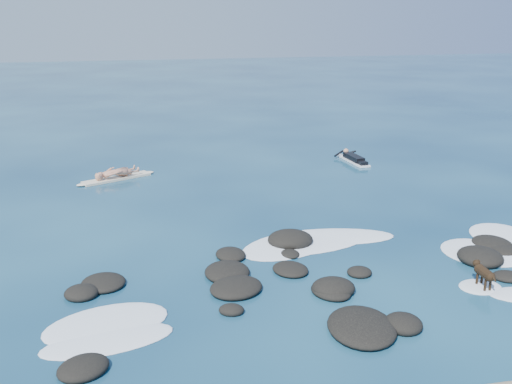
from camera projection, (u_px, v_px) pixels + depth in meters
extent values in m
plane|color=#0A2642|center=(338.00, 259.00, 16.01)|extent=(160.00, 160.00, 0.00)
ellipsoid|color=black|center=(231.00, 310.00, 13.11)|extent=(0.73, 0.67, 0.26)
ellipsoid|color=black|center=(502.00, 250.00, 16.48)|extent=(1.02, 1.01, 0.24)
ellipsoid|color=black|center=(83.00, 368.00, 10.92)|extent=(1.30, 1.24, 0.32)
ellipsoid|color=black|center=(236.00, 288.00, 14.15)|extent=(1.74, 1.65, 0.35)
ellipsoid|color=black|center=(290.00, 269.00, 15.22)|extent=(1.25, 1.31, 0.26)
ellipsoid|color=black|center=(227.00, 272.00, 15.02)|extent=(1.38, 1.50, 0.35)
ellipsoid|color=black|center=(480.00, 257.00, 15.89)|extent=(1.64, 1.69, 0.46)
ellipsoid|color=black|center=(290.00, 240.00, 17.07)|extent=(1.57, 1.46, 0.54)
ellipsoid|color=black|center=(231.00, 255.00, 16.16)|extent=(0.96, 1.10, 0.29)
ellipsoid|color=black|center=(333.00, 288.00, 14.09)|extent=(1.17, 1.07, 0.44)
ellipsoid|color=black|center=(331.00, 291.00, 13.99)|extent=(1.25, 1.35, 0.30)
ellipsoid|color=black|center=(359.00, 272.00, 15.05)|extent=(0.74, 0.71, 0.26)
ellipsoid|color=black|center=(81.00, 293.00, 13.88)|extent=(0.99, 0.97, 0.34)
ellipsoid|color=black|center=(403.00, 324.00, 12.47)|extent=(1.09, 1.12, 0.37)
ellipsoid|color=black|center=(492.00, 243.00, 16.96)|extent=(1.22, 1.32, 0.29)
ellipsoid|color=black|center=(290.00, 254.00, 16.27)|extent=(0.56, 0.68, 0.17)
ellipsoid|color=black|center=(508.00, 277.00, 14.81)|extent=(0.98, 0.88, 0.24)
ellipsoid|color=black|center=(103.00, 283.00, 14.44)|extent=(1.47, 1.50, 0.29)
ellipsoid|color=black|center=(362.00, 327.00, 12.35)|extent=(1.86, 2.10, 0.38)
ellipsoid|color=white|center=(289.00, 245.00, 16.99)|extent=(3.69, 2.91, 0.12)
ellipsoid|color=white|center=(108.00, 341.00, 11.96)|extent=(2.91, 1.46, 0.12)
ellipsoid|color=white|center=(307.00, 242.00, 17.18)|extent=(4.01, 2.11, 0.12)
ellipsoid|color=white|center=(336.00, 236.00, 17.66)|extent=(3.87, 2.12, 0.12)
ellipsoid|color=white|center=(503.00, 236.00, 17.69)|extent=(2.43, 2.69, 0.12)
ellipsoid|color=white|center=(107.00, 324.00, 12.64)|extent=(3.07, 2.23, 0.12)
ellipsoid|color=white|center=(478.00, 252.00, 16.48)|extent=(2.47, 2.58, 0.12)
ellipsoid|color=white|center=(480.00, 287.00, 14.36)|extent=(1.10, 0.90, 0.12)
cube|color=beige|center=(117.00, 178.00, 23.85)|extent=(2.89, 1.72, 0.10)
ellipsoid|color=beige|center=(148.00, 173.00, 24.71)|extent=(0.66, 0.54, 0.11)
ellipsoid|color=beige|center=(83.00, 184.00, 22.98)|extent=(0.66, 0.54, 0.11)
imported|color=tan|center=(115.00, 155.00, 23.56)|extent=(0.69, 0.81, 1.88)
cube|color=white|center=(354.00, 161.00, 26.74)|extent=(0.63, 2.38, 0.09)
ellipsoid|color=white|center=(343.00, 155.00, 27.82)|extent=(0.30, 0.53, 0.09)
cube|color=black|center=(354.00, 158.00, 26.69)|extent=(0.49, 1.46, 0.24)
sphere|color=tan|center=(346.00, 151.00, 27.42)|extent=(0.26, 0.26, 0.25)
cylinder|color=black|center=(339.00, 154.00, 27.52)|extent=(0.58, 0.34, 0.27)
cylinder|color=black|center=(350.00, 153.00, 27.69)|extent=(0.59, 0.30, 0.27)
cube|color=black|center=(362.00, 162.00, 25.97)|extent=(0.39, 0.60, 0.15)
cylinder|color=black|center=(485.00, 273.00, 14.14)|extent=(0.29, 0.54, 0.25)
sphere|color=black|center=(479.00, 269.00, 14.36)|extent=(0.28, 0.28, 0.26)
sphere|color=black|center=(490.00, 277.00, 13.92)|extent=(0.25, 0.25, 0.24)
sphere|color=black|center=(476.00, 263.00, 14.47)|extent=(0.20, 0.20, 0.19)
cone|color=black|center=(474.00, 262.00, 14.58)|extent=(0.11, 0.12, 0.10)
cone|color=black|center=(475.00, 261.00, 14.43)|extent=(0.09, 0.07, 0.09)
cone|color=black|center=(479.00, 260.00, 14.45)|extent=(0.09, 0.07, 0.09)
cylinder|color=black|center=(477.00, 280.00, 14.37)|extent=(0.07, 0.07, 0.34)
cylinder|color=black|center=(482.00, 279.00, 14.40)|extent=(0.07, 0.07, 0.34)
cylinder|color=black|center=(485.00, 286.00, 14.03)|extent=(0.07, 0.07, 0.34)
cylinder|color=black|center=(490.00, 286.00, 14.06)|extent=(0.07, 0.07, 0.34)
cylinder|color=black|center=(493.00, 277.00, 13.79)|extent=(0.06, 0.25, 0.15)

